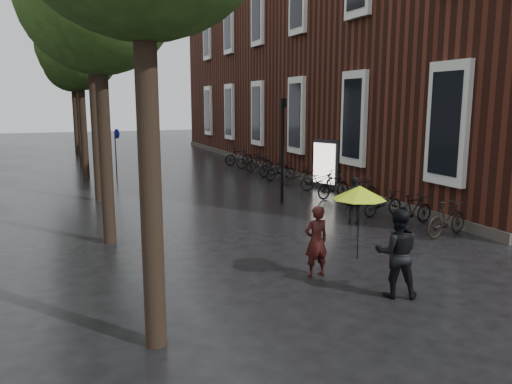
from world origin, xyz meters
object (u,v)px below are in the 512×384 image
parked_bicycles (303,176)px  ad_lightbox (327,164)px  person_burgundy (316,241)px  lamp_post (282,141)px  pedestrian_walking (355,201)px  person_black (397,253)px

parked_bicycles → ad_lightbox: size_ratio=8.40×
person_burgundy → lamp_post: lamp_post is taller
parked_bicycles → person_burgundy: bearing=-115.5°
lamp_post → parked_bicycles: bearing=51.5°
pedestrian_walking → ad_lightbox: ad_lightbox is taller
ad_lightbox → lamp_post: bearing=-165.6°
pedestrian_walking → lamp_post: size_ratio=0.39×
person_burgundy → person_black: person_black is taller
ad_lightbox → lamp_post: (-3.06, -2.12, 1.24)m
lamp_post → pedestrian_walking: bearing=-80.2°
lamp_post → person_burgundy: bearing=-109.2°
person_black → ad_lightbox: size_ratio=0.82×
parked_bicycles → ad_lightbox: 1.23m
ad_lightbox → person_burgundy: bearing=-141.1°
pedestrian_walking → ad_lightbox: size_ratio=0.71×
person_burgundy → lamp_post: 7.88m
person_burgundy → parked_bicycles: 11.34m
person_burgundy → pedestrian_walking: person_burgundy is taller
pedestrian_walking → parked_bicycles: size_ratio=0.08×
parked_bicycles → lamp_post: (-2.33, -2.93, 1.81)m
person_burgundy → parked_bicycles: bearing=-118.4°
person_burgundy → pedestrian_walking: (3.20, 3.50, -0.03)m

